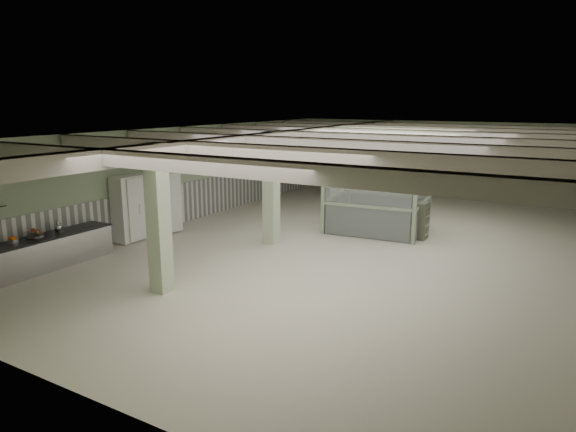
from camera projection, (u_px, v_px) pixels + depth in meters
The scene contains 29 objects.
floor at pixel (355, 247), 16.32m from camera, with size 20.00×20.00×0.00m, color beige.
ceiling at pixel (358, 132), 15.53m from camera, with size 14.00×20.00×0.02m, color beige.
wall_back at pixel (439, 160), 24.34m from camera, with size 14.00×0.02×3.60m, color #93A584.
wall_front at pixel (88, 292), 7.51m from camera, with size 14.00×0.02×3.60m, color #93A584.
wall_left at pixel (185, 175), 19.38m from camera, with size 0.02×20.00×3.60m, color #93A584.
wainscot_left at pixel (186, 202), 19.59m from camera, with size 0.05×19.90×1.50m, color silver.
wainscot_back at pixel (437, 182), 24.55m from camera, with size 13.90×0.05×1.50m, color silver.
girder at pixel (287, 137), 16.81m from camera, with size 0.45×19.90×0.40m, color beige.
beam_a at pixel (196, 164), 9.26m from camera, with size 13.90×0.35×0.32m, color beige.
beam_b at pixel (270, 152), 11.36m from camera, with size 13.90×0.35×0.32m, color beige.
beam_c at pixel (321, 144), 13.46m from camera, with size 13.90×0.35×0.32m, color beige.
beam_d at pixel (358, 138), 15.57m from camera, with size 13.90×0.35×0.32m, color beige.
beam_e at pixel (386, 134), 17.67m from camera, with size 13.90×0.35×0.32m, color beige.
beam_f at pixel (408, 130), 19.78m from camera, with size 13.90×0.35×0.32m, color beige.
beam_g at pixel (426, 127), 21.88m from camera, with size 13.90×0.35×0.32m, color beige.
column_a at pixel (158, 219), 12.11m from camera, with size 0.42×0.42×3.60m, color #B8CCA5.
column_b at pixel (271, 189), 16.32m from camera, with size 0.42×0.42×3.60m, color #B8CCA5.
column_c at pixel (338, 171), 20.53m from camera, with size 0.42×0.42×3.60m, color #B8CCA5.
column_d at pixel (374, 161), 23.89m from camera, with size 0.42×0.42×3.60m, color #B8CCA5.
pendant_front at pixel (289, 170), 11.20m from camera, with size 0.44×0.44×0.22m, color #303E2F.
pendant_mid at pixel (379, 150), 15.83m from camera, with size 0.44×0.44×0.22m, color #303E2F.
pendant_back at pixel (424, 140), 20.03m from camera, with size 0.44×0.44×0.22m, color #303E2F.
prep_counter at pixel (21, 259), 13.55m from camera, with size 0.92×5.30×0.91m.
pitcher_near at pixel (58, 227), 14.49m from camera, with size 0.22×0.25×0.32m, color #A8A8AD, non-canonical shape.
veg_colander at pixel (35, 234), 13.86m from camera, with size 0.49×0.49×0.22m, color #3B3B40, non-canonical shape.
orange_bowl at pixel (13, 241), 13.38m from camera, with size 0.28×0.28×0.10m, color #B2B2B7.
walkin_cooler at pixel (145, 206), 17.27m from camera, with size 0.85×2.35×2.15m.
guard_booth at pixel (379, 180), 18.00m from camera, with size 3.62×3.15×2.73m.
filing_cabinet at pixel (421, 221), 17.12m from camera, with size 0.40×0.57×1.24m, color #606554.
Camera 1 is at (6.10, -14.63, 4.54)m, focal length 32.00 mm.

